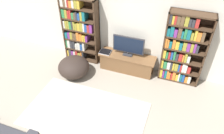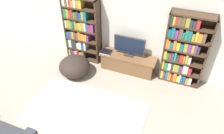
% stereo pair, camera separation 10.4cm
% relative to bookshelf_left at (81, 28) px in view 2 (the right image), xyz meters
% --- Properties ---
extents(wall_back, '(8.80, 0.06, 2.60)m').
position_rel_bookshelf_left_xyz_m(wall_back, '(1.22, 0.18, 0.40)').
color(wall_back, silver).
rests_on(wall_back, ground_plane).
extents(bookshelf_left, '(0.95, 0.30, 1.78)m').
position_rel_bookshelf_left_xyz_m(bookshelf_left, '(0.00, 0.00, 0.00)').
color(bookshelf_left, '#422D1E').
rests_on(bookshelf_left, ground_plane).
extents(bookshelf_right, '(0.95, 0.30, 1.78)m').
position_rel_bookshelf_left_xyz_m(bookshelf_right, '(2.62, -0.00, -0.02)').
color(bookshelf_right, '#422D1E').
rests_on(bookshelf_right, ground_plane).
extents(tv_stand, '(1.44, 0.44, 0.45)m').
position_rel_bookshelf_left_xyz_m(tv_stand, '(1.36, -0.10, -0.68)').
color(tv_stand, brown).
rests_on(tv_stand, ground_plane).
extents(television, '(0.79, 0.16, 0.52)m').
position_rel_bookshelf_left_xyz_m(television, '(1.36, -0.05, -0.18)').
color(television, '#2D2D33').
rests_on(television, tv_stand).
extents(laptop, '(0.29, 0.26, 0.03)m').
position_rel_bookshelf_left_xyz_m(laptop, '(0.79, -0.15, -0.44)').
color(laptop, '#B7B7BC').
rests_on(laptop, tv_stand).
extents(area_rug, '(2.52, 1.50, 0.02)m').
position_rel_bookshelf_left_xyz_m(area_rug, '(0.98, -1.82, -0.90)').
color(area_rug, beige).
rests_on(area_rug, ground_plane).
extents(beanbag_ottoman, '(0.78, 0.78, 0.50)m').
position_rel_bookshelf_left_xyz_m(beanbag_ottoman, '(0.17, -0.76, -0.65)').
color(beanbag_ottoman, '#2D231E').
rests_on(beanbag_ottoman, ground_plane).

